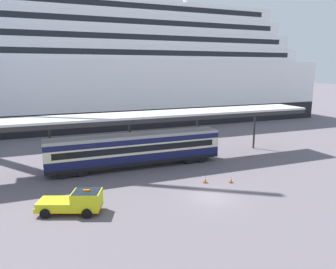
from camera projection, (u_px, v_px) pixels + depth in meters
ground_plane at (212, 197)px, 30.01m from camera, size 400.00×400.00×0.00m
cruise_ship at (24, 70)px, 65.07m from camera, size 127.30×26.36×34.45m
platform_canopy at (134, 117)px, 38.12m from camera, size 47.56×5.15×6.42m
train_carriage at (136, 149)px, 38.52m from camera, size 20.88×2.81×4.11m
service_truck at (76, 202)px, 26.51m from camera, size 5.58×3.80×2.02m
traffic_cone_near at (231, 180)px, 33.68m from camera, size 0.36×0.36×0.65m
traffic_cone_mid at (205, 179)px, 33.64m from camera, size 0.36×0.36×0.75m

